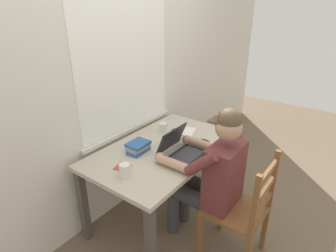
{
  "coord_description": "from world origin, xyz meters",
  "views": [
    {
      "loc": [
        -1.71,
        -1.3,
        1.9
      ],
      "look_at": [
        -0.01,
        -0.05,
        0.95
      ],
      "focal_mm": 30.11,
      "sensor_mm": 36.0,
      "label": 1
    }
  ],
  "objects_px": {
    "desk": "(164,157)",
    "coffee_mug_white": "(125,170)",
    "wooden_chair": "(243,211)",
    "coffee_mug_spare": "(163,127)",
    "landscape_photo_print": "(122,166)",
    "computer_mouse": "(205,141)",
    "book_stack_main": "(138,147)",
    "seated_person": "(211,173)",
    "laptop": "(181,149)",
    "coffee_mug_dark": "(177,135)"
  },
  "relations": [
    {
      "from": "coffee_mug_white",
      "to": "book_stack_main",
      "type": "height_order",
      "value": "coffee_mug_white"
    },
    {
      "from": "seated_person",
      "to": "landscape_photo_print",
      "type": "distance_m",
      "value": 0.69
    },
    {
      "from": "coffee_mug_spare",
      "to": "landscape_photo_print",
      "type": "relative_size",
      "value": 0.89
    },
    {
      "from": "wooden_chair",
      "to": "coffee_mug_white",
      "type": "distance_m",
      "value": 0.93
    },
    {
      "from": "coffee_mug_dark",
      "to": "coffee_mug_spare",
      "type": "xyz_separation_m",
      "value": [
        0.07,
        0.21,
        -0.01
      ]
    },
    {
      "from": "desk",
      "to": "computer_mouse",
      "type": "distance_m",
      "value": 0.39
    },
    {
      "from": "seated_person",
      "to": "landscape_photo_print",
      "type": "bearing_deg",
      "value": 125.81
    },
    {
      "from": "desk",
      "to": "coffee_mug_dark",
      "type": "height_order",
      "value": "coffee_mug_dark"
    },
    {
      "from": "coffee_mug_white",
      "to": "coffee_mug_dark",
      "type": "relative_size",
      "value": 0.96
    },
    {
      "from": "coffee_mug_white",
      "to": "coffee_mug_dark",
      "type": "bearing_deg",
      "value": 2.9
    },
    {
      "from": "laptop",
      "to": "seated_person",
      "type": "bearing_deg",
      "value": -92.96
    },
    {
      "from": "coffee_mug_white",
      "to": "laptop",
      "type": "bearing_deg",
      "value": -16.47
    },
    {
      "from": "laptop",
      "to": "book_stack_main",
      "type": "xyz_separation_m",
      "value": [
        -0.17,
        0.32,
        -0.01
      ]
    },
    {
      "from": "book_stack_main",
      "to": "laptop",
      "type": "bearing_deg",
      "value": -61.71
    },
    {
      "from": "coffee_mug_white",
      "to": "desk",
      "type": "bearing_deg",
      "value": 4.36
    },
    {
      "from": "computer_mouse",
      "to": "coffee_mug_spare",
      "type": "xyz_separation_m",
      "value": [
        -0.02,
        0.45,
        0.03
      ]
    },
    {
      "from": "computer_mouse",
      "to": "coffee_mug_white",
      "type": "height_order",
      "value": "coffee_mug_white"
    },
    {
      "from": "coffee_mug_spare",
      "to": "book_stack_main",
      "type": "bearing_deg",
      "value": -170.42
    },
    {
      "from": "wooden_chair",
      "to": "laptop",
      "type": "xyz_separation_m",
      "value": [
        0.02,
        0.58,
        0.33
      ]
    },
    {
      "from": "desk",
      "to": "computer_mouse",
      "type": "bearing_deg",
      "value": -40.91
    },
    {
      "from": "book_stack_main",
      "to": "landscape_photo_print",
      "type": "xyz_separation_m",
      "value": [
        -0.25,
        -0.05,
        -0.04
      ]
    },
    {
      "from": "desk",
      "to": "book_stack_main",
      "type": "height_order",
      "value": "book_stack_main"
    },
    {
      "from": "computer_mouse",
      "to": "coffee_mug_spare",
      "type": "bearing_deg",
      "value": 92.97
    },
    {
      "from": "wooden_chair",
      "to": "coffee_mug_spare",
      "type": "height_order",
      "value": "wooden_chair"
    },
    {
      "from": "laptop",
      "to": "wooden_chair",
      "type": "bearing_deg",
      "value": -91.53
    },
    {
      "from": "desk",
      "to": "book_stack_main",
      "type": "bearing_deg",
      "value": 145.6
    },
    {
      "from": "computer_mouse",
      "to": "book_stack_main",
      "type": "height_order",
      "value": "book_stack_main"
    },
    {
      "from": "laptop",
      "to": "coffee_mug_spare",
      "type": "distance_m",
      "value": 0.48
    },
    {
      "from": "computer_mouse",
      "to": "book_stack_main",
      "type": "xyz_separation_m",
      "value": [
        -0.47,
        0.37,
        0.03
      ]
    },
    {
      "from": "coffee_mug_spare",
      "to": "book_stack_main",
      "type": "height_order",
      "value": "coffee_mug_spare"
    },
    {
      "from": "coffee_mug_dark",
      "to": "seated_person",
      "type": "bearing_deg",
      "value": -114.27
    },
    {
      "from": "wooden_chair",
      "to": "coffee_mug_dark",
      "type": "height_order",
      "value": "wooden_chair"
    },
    {
      "from": "laptop",
      "to": "coffee_mug_dark",
      "type": "relative_size",
      "value": 2.7
    },
    {
      "from": "seated_person",
      "to": "computer_mouse",
      "type": "bearing_deg",
      "value": 37.83
    },
    {
      "from": "computer_mouse",
      "to": "coffee_mug_dark",
      "type": "xyz_separation_m",
      "value": [
        -0.1,
        0.24,
        0.03
      ]
    },
    {
      "from": "wooden_chair",
      "to": "landscape_photo_print",
      "type": "xyz_separation_m",
      "value": [
        -0.4,
        0.84,
        0.28
      ]
    },
    {
      "from": "wooden_chair",
      "to": "laptop",
      "type": "height_order",
      "value": "laptop"
    },
    {
      "from": "desk",
      "to": "computer_mouse",
      "type": "relative_size",
      "value": 13.64
    },
    {
      "from": "desk",
      "to": "coffee_mug_white",
      "type": "bearing_deg",
      "value": -175.64
    },
    {
      "from": "coffee_mug_spare",
      "to": "coffee_mug_white",
      "type": "bearing_deg",
      "value": -162.54
    },
    {
      "from": "wooden_chair",
      "to": "desk",
      "type": "bearing_deg",
      "value": 87.48
    },
    {
      "from": "desk",
      "to": "seated_person",
      "type": "height_order",
      "value": "seated_person"
    },
    {
      "from": "computer_mouse",
      "to": "book_stack_main",
      "type": "relative_size",
      "value": 0.5
    },
    {
      "from": "coffee_mug_white",
      "to": "coffee_mug_spare",
      "type": "height_order",
      "value": "coffee_mug_white"
    },
    {
      "from": "seated_person",
      "to": "laptop",
      "type": "xyz_separation_m",
      "value": [
        0.02,
        0.3,
        0.11
      ]
    },
    {
      "from": "coffee_mug_spare",
      "to": "landscape_photo_print",
      "type": "xyz_separation_m",
      "value": [
        -0.69,
        -0.13,
        -0.04
      ]
    },
    {
      "from": "laptop",
      "to": "coffee_mug_spare",
      "type": "relative_size",
      "value": 2.86
    },
    {
      "from": "wooden_chair",
      "to": "laptop",
      "type": "relative_size",
      "value": 2.81
    },
    {
      "from": "seated_person",
      "to": "coffee_mug_white",
      "type": "bearing_deg",
      "value": 137.28
    },
    {
      "from": "seated_person",
      "to": "coffee_mug_dark",
      "type": "bearing_deg",
      "value": 65.73
    }
  ]
}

